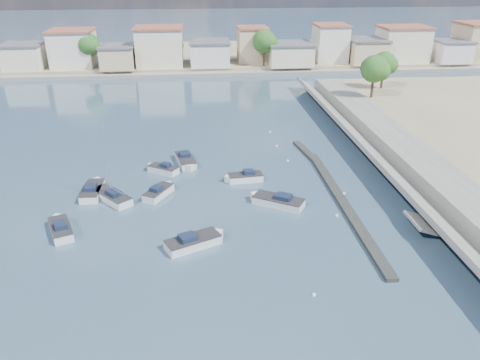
# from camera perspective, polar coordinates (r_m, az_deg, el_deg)

# --- Properties ---
(ground) EXTENTS (400.00, 400.00, 0.00)m
(ground) POSITION_cam_1_polar(r_m,az_deg,el_deg) (74.64, 0.47, 7.57)
(ground) COLOR #314862
(ground) RESTS_ON ground
(seawall_walkway) EXTENTS (5.00, 90.00, 1.80)m
(seawall_walkway) POSITION_cam_1_polar(r_m,az_deg,el_deg) (55.23, 23.03, 0.11)
(seawall_walkway) COLOR slate
(seawall_walkway) RESTS_ON ground
(breakwater) EXTENTS (2.00, 31.02, 0.35)m
(breakwater) POSITION_cam_1_polar(r_m,az_deg,el_deg) (50.87, 11.45, -1.30)
(breakwater) COLOR black
(breakwater) RESTS_ON ground
(far_shore_land) EXTENTS (160.00, 40.00, 1.40)m
(far_shore_land) POSITION_cam_1_polar(r_m,az_deg,el_deg) (124.97, -2.08, 14.94)
(far_shore_land) COLOR gray
(far_shore_land) RESTS_ON ground
(far_shore_quay) EXTENTS (160.00, 2.50, 0.80)m
(far_shore_quay) POSITION_cam_1_polar(r_m,az_deg,el_deg) (104.45, -1.33, 12.81)
(far_shore_quay) COLOR slate
(far_shore_quay) RESTS_ON ground
(far_town) EXTENTS (113.01, 12.80, 8.35)m
(far_town) POSITION_cam_1_polar(r_m,az_deg,el_deg) (110.67, 4.16, 15.83)
(far_town) COLOR beige
(far_town) RESTS_ON far_shore_land
(shore_trees) EXTENTS (74.56, 38.32, 7.92)m
(shore_trees) POSITION_cam_1_polar(r_m,az_deg,el_deg) (101.51, 3.65, 15.76)
(shore_trees) COLOR #38281E
(shore_trees) RESTS_ON ground
(motorboat_a) EXTENTS (3.10, 4.68, 1.48)m
(motorboat_a) POSITION_cam_1_polar(r_m,az_deg,el_deg) (45.57, -21.04, -5.54)
(motorboat_a) COLOR silver
(motorboat_a) RESTS_ON ground
(motorboat_b) EXTENTS (3.25, 4.12, 1.48)m
(motorboat_b) POSITION_cam_1_polar(r_m,az_deg,el_deg) (49.83, -9.77, -1.47)
(motorboat_b) COLOR silver
(motorboat_b) RESTS_ON ground
(motorboat_c) EXTENTS (5.37, 4.32, 1.48)m
(motorboat_c) POSITION_cam_1_polar(r_m,az_deg,el_deg) (47.40, 4.41, -2.59)
(motorboat_c) COLOR silver
(motorboat_c) RESTS_ON ground
(motorboat_d) EXTENTS (4.35, 1.98, 1.48)m
(motorboat_d) POSITION_cam_1_polar(r_m,az_deg,el_deg) (52.37, 0.42, 0.26)
(motorboat_d) COLOR silver
(motorboat_d) RESTS_ON ground
(motorboat_e) EXTENTS (1.95, 5.19, 1.48)m
(motorboat_e) POSITION_cam_1_polar(r_m,az_deg,el_deg) (51.90, -17.47, -1.20)
(motorboat_e) COLOR silver
(motorboat_e) RESTS_ON ground
(motorboat_f) EXTENTS (3.77, 3.16, 1.48)m
(motorboat_f) POSITION_cam_1_polar(r_m,az_deg,el_deg) (55.28, -9.49, 1.28)
(motorboat_f) COLOR silver
(motorboat_f) RESTS_ON ground
(motorboat_g) EXTENTS (2.76, 5.34, 1.48)m
(motorboat_g) POSITION_cam_1_polar(r_m,az_deg,el_deg) (57.17, -6.61, 2.28)
(motorboat_g) COLOR silver
(motorboat_g) RESTS_ON ground
(motorboat_h) EXTENTS (5.23, 3.73, 1.48)m
(motorboat_h) POSITION_cam_1_polar(r_m,az_deg,el_deg) (40.87, -5.42, -7.49)
(motorboat_h) COLOR silver
(motorboat_h) RESTS_ON ground
(sailboat) EXTENTS (4.73, 5.08, 9.00)m
(sailboat) POSITION_cam_1_polar(r_m,az_deg,el_deg) (50.02, -15.52, -1.89)
(sailboat) COLOR silver
(sailboat) RESTS_ON ground
(mooring_buoys) EXTENTS (7.52, 36.97, 0.34)m
(mooring_buoys) POSITION_cam_1_polar(r_m,az_deg,el_deg) (53.24, 7.37, 0.09)
(mooring_buoys) COLOR silver
(mooring_buoys) RESTS_ON ground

